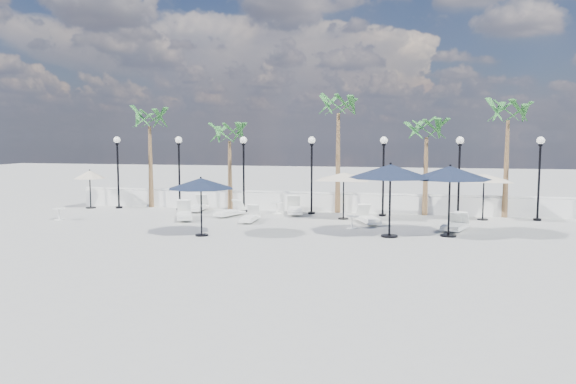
% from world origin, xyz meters
% --- Properties ---
extents(ground, '(100.00, 100.00, 0.00)m').
position_xyz_m(ground, '(0.00, 0.00, 0.00)').
color(ground, '#9F9E9A').
rests_on(ground, ground).
extents(balustrade, '(26.00, 0.30, 1.01)m').
position_xyz_m(balustrade, '(0.00, 7.50, 0.47)').
color(balustrade, white).
rests_on(balustrade, ground).
extents(lamppost_0, '(0.36, 0.36, 3.84)m').
position_xyz_m(lamppost_0, '(-10.50, 6.50, 2.49)').
color(lamppost_0, black).
rests_on(lamppost_0, ground).
extents(lamppost_1, '(0.36, 0.36, 3.84)m').
position_xyz_m(lamppost_1, '(-7.00, 6.50, 2.49)').
color(lamppost_1, black).
rests_on(lamppost_1, ground).
extents(lamppost_2, '(0.36, 0.36, 3.84)m').
position_xyz_m(lamppost_2, '(-3.50, 6.50, 2.49)').
color(lamppost_2, black).
rests_on(lamppost_2, ground).
extents(lamppost_3, '(0.36, 0.36, 3.84)m').
position_xyz_m(lamppost_3, '(0.00, 6.50, 2.49)').
color(lamppost_3, black).
rests_on(lamppost_3, ground).
extents(lamppost_4, '(0.36, 0.36, 3.84)m').
position_xyz_m(lamppost_4, '(3.50, 6.50, 2.49)').
color(lamppost_4, black).
rests_on(lamppost_4, ground).
extents(lamppost_5, '(0.36, 0.36, 3.84)m').
position_xyz_m(lamppost_5, '(7.00, 6.50, 2.49)').
color(lamppost_5, black).
rests_on(lamppost_5, ground).
extents(lamppost_6, '(0.36, 0.36, 3.84)m').
position_xyz_m(lamppost_6, '(10.50, 6.50, 2.49)').
color(lamppost_6, black).
rests_on(lamppost_6, ground).
extents(palm_0, '(2.60, 2.60, 5.50)m').
position_xyz_m(palm_0, '(-9.00, 7.30, 4.53)').
color(palm_0, brown).
rests_on(palm_0, ground).
extents(palm_1, '(2.60, 2.60, 4.70)m').
position_xyz_m(palm_1, '(-4.50, 7.30, 3.75)').
color(palm_1, brown).
rests_on(palm_1, ground).
extents(palm_2, '(2.60, 2.60, 6.10)m').
position_xyz_m(palm_2, '(1.20, 7.30, 5.12)').
color(palm_2, brown).
rests_on(palm_2, ground).
extents(palm_3, '(2.60, 2.60, 4.90)m').
position_xyz_m(palm_3, '(5.50, 7.30, 3.95)').
color(palm_3, brown).
rests_on(palm_3, ground).
extents(palm_4, '(2.60, 2.60, 5.70)m').
position_xyz_m(palm_4, '(9.20, 7.30, 4.73)').
color(palm_4, brown).
rests_on(palm_4, ground).
extents(lounger_0, '(0.79, 2.03, 0.75)m').
position_xyz_m(lounger_0, '(-5.87, 6.22, 0.25)').
color(lounger_0, silver).
rests_on(lounger_0, ground).
extents(lounger_1, '(1.43, 2.17, 0.78)m').
position_xyz_m(lounger_1, '(-5.41, 3.28, 0.26)').
color(lounger_1, silver).
rests_on(lounger_1, ground).
extents(lounger_2, '(0.61, 1.77, 0.66)m').
position_xyz_m(lounger_2, '(-2.25, 3.29, 0.22)').
color(lounger_2, silver).
rests_on(lounger_2, ground).
extents(lounger_3, '(1.18, 2.22, 0.79)m').
position_xyz_m(lounger_3, '(-0.81, 6.18, 0.27)').
color(lounger_3, silver).
rests_on(lounger_3, ground).
extents(lounger_4, '(1.16, 1.91, 0.68)m').
position_xyz_m(lounger_4, '(-3.70, 4.81, 0.23)').
color(lounger_4, silver).
rests_on(lounger_4, ground).
extents(lounger_5, '(1.11, 1.81, 0.65)m').
position_xyz_m(lounger_5, '(6.69, 2.82, 0.22)').
color(lounger_5, silver).
rests_on(lounger_5, ground).
extents(lounger_6, '(1.29, 2.02, 0.72)m').
position_xyz_m(lounger_6, '(2.99, 3.92, 0.24)').
color(lounger_6, silver).
rests_on(lounger_6, ground).
extents(lounger_7, '(1.00, 1.70, 0.61)m').
position_xyz_m(lounger_7, '(6.45, 2.88, 0.20)').
color(lounger_7, silver).
rests_on(lounger_7, ground).
extents(side_table_0, '(0.56, 0.56, 0.55)m').
position_xyz_m(side_table_0, '(-11.01, 1.97, 0.33)').
color(side_table_0, silver).
rests_on(side_table_0, ground).
extents(side_table_1, '(0.60, 0.60, 0.58)m').
position_xyz_m(side_table_1, '(-1.71, 6.20, 0.35)').
color(side_table_1, silver).
rests_on(side_table_1, ground).
extents(side_table_2, '(0.54, 0.54, 0.53)m').
position_xyz_m(side_table_2, '(2.41, 2.52, 0.32)').
color(side_table_2, silver).
rests_on(side_table_2, ground).
extents(parasol_navy_left, '(2.61, 2.61, 2.31)m').
position_xyz_m(parasol_navy_left, '(-3.11, -0.49, 2.03)').
color(parasol_navy_left, black).
rests_on(parasol_navy_left, ground).
extents(parasol_navy_mid, '(3.19, 3.19, 2.86)m').
position_xyz_m(parasol_navy_mid, '(4.03, 0.81, 2.51)').
color(parasol_navy_mid, black).
rests_on(parasol_navy_mid, ground).
extents(parasol_navy_right, '(3.11, 3.11, 2.79)m').
position_xyz_m(parasol_navy_right, '(6.25, 1.41, 2.45)').
color(parasol_navy_right, black).
rests_on(parasol_navy_right, ground).
extents(parasol_cream_sq_a, '(4.75, 4.75, 2.33)m').
position_xyz_m(parasol_cream_sq_a, '(1.75, 5.07, 2.16)').
color(parasol_cream_sq_a, black).
rests_on(parasol_cream_sq_a, ground).
extents(parasol_cream_sq_b, '(4.58, 4.58, 2.29)m').
position_xyz_m(parasol_cream_sq_b, '(8.08, 6.20, 2.12)').
color(parasol_cream_sq_b, black).
rests_on(parasol_cream_sq_b, ground).
extents(parasol_cream_small, '(1.70, 1.70, 2.08)m').
position_xyz_m(parasol_cream_small, '(-12.00, 6.20, 1.78)').
color(parasol_cream_small, black).
rests_on(parasol_cream_small, ground).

